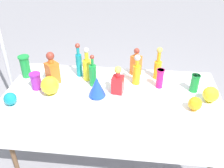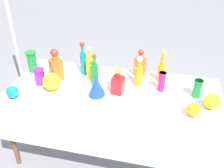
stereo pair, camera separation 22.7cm
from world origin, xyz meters
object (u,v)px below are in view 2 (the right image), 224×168
at_px(tall_bottle_2, 162,69).
at_px(slender_vase_0, 32,61).
at_px(tall_bottle_4, 95,73).
at_px(square_decanter_1, 140,65).
at_px(square_decanter_2, 118,83).
at_px(round_bowl_1, 194,110).
at_px(slender_vase_2, 40,76).
at_px(slender_vase_1, 162,81).
at_px(round_bowl_0, 52,82).
at_px(tall_bottle_3, 83,61).
at_px(fluted_vase_0, 96,86).
at_px(tall_bottle_0, 91,66).
at_px(round_bowl_2, 212,101).
at_px(round_bowl_3, 13,92).
at_px(canopy_pole, 15,44).
at_px(square_decanter_0, 56,67).
at_px(slender_vase_3, 198,88).
at_px(tall_bottle_1, 139,73).

xyz_separation_m(tall_bottle_2, slender_vase_0, (-1.33, -0.12, -0.02)).
xyz_separation_m(tall_bottle_4, square_decanter_1, (0.40, 0.25, 0.00)).
bearing_deg(square_decanter_2, round_bowl_1, -16.05).
bearing_deg(slender_vase_2, slender_vase_1, 7.43).
height_order(tall_bottle_2, round_bowl_0, tall_bottle_2).
height_order(tall_bottle_3, fluted_vase_0, tall_bottle_3).
distance_m(square_decanter_2, round_bowl_0, 0.62).
height_order(tall_bottle_2, fluted_vase_0, tall_bottle_2).
bearing_deg(tall_bottle_3, tall_bottle_0, -32.38).
bearing_deg(slender_vase_2, round_bowl_2, -1.31).
xyz_separation_m(round_bowl_0, round_bowl_3, (-0.29, -0.20, -0.03)).
height_order(round_bowl_0, canopy_pole, canopy_pole).
distance_m(fluted_vase_0, round_bowl_3, 0.75).
bearing_deg(square_decanter_0, square_decanter_2, -8.67).
bearing_deg(slender_vase_1, slender_vase_3, -5.54).
distance_m(tall_bottle_2, round_bowl_1, 0.58).
distance_m(tall_bottle_1, square_decanter_2, 0.24).
xyz_separation_m(square_decanter_0, round_bowl_0, (0.03, -0.19, -0.05)).
height_order(square_decanter_1, round_bowl_2, square_decanter_1).
bearing_deg(slender_vase_0, fluted_vase_0, -19.22).
bearing_deg(tall_bottle_3, round_bowl_3, -130.62).
relative_size(square_decanter_1, slender_vase_0, 1.30).
bearing_deg(canopy_pole, fluted_vase_0, -27.41).
xyz_separation_m(tall_bottle_0, slender_vase_3, (1.03, -0.10, -0.04)).
xyz_separation_m(slender_vase_1, round_bowl_1, (0.28, -0.33, -0.04)).
relative_size(tall_bottle_4, round_bowl_0, 1.83).
distance_m(tall_bottle_0, slender_vase_2, 0.51).
relative_size(tall_bottle_0, tall_bottle_3, 0.97).
distance_m(square_decanter_0, slender_vase_3, 1.36).
bearing_deg(slender_vase_3, tall_bottle_0, 174.37).
xyz_separation_m(slender_vase_1, round_bowl_0, (-1.00, -0.23, -0.01)).
bearing_deg(round_bowl_2, tall_bottle_4, 171.78).
height_order(slender_vase_1, slender_vase_3, slender_vase_1).
relative_size(slender_vase_0, round_bowl_2, 1.56).
bearing_deg(slender_vase_0, round_bowl_1, -13.15).
relative_size(slender_vase_0, round_bowl_3, 1.93).
bearing_deg(tall_bottle_2, tall_bottle_0, -171.91).
height_order(tall_bottle_1, round_bowl_2, tall_bottle_1).
xyz_separation_m(tall_bottle_3, slender_vase_1, (0.81, -0.13, -0.05)).
distance_m(tall_bottle_3, round_bowl_2, 1.29).
bearing_deg(fluted_vase_0, tall_bottle_2, 34.96).
distance_m(slender_vase_3, round_bowl_0, 1.34).
bearing_deg(tall_bottle_1, slender_vase_2, -168.22).
height_order(fluted_vase_0, round_bowl_0, fluted_vase_0).
distance_m(square_decanter_2, canopy_pole, 1.46).
xyz_separation_m(square_decanter_0, round_bowl_1, (1.31, -0.29, -0.08)).
height_order(slender_vase_3, round_bowl_1, slender_vase_3).
height_order(slender_vase_1, round_bowl_0, slender_vase_1).
xyz_separation_m(tall_bottle_0, tall_bottle_2, (0.70, 0.10, 0.01)).
bearing_deg(round_bowl_2, tall_bottle_1, 160.46).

